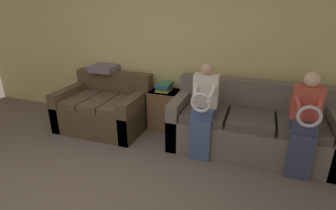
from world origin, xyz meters
TOP-DOWN VIEW (x-y plane):
  - wall_back at (0.00, 2.69)m, footprint 7.32×0.06m
  - couch_main at (1.52, 2.17)m, footprint 2.14×0.87m
  - couch_side at (-0.76, 2.14)m, footprint 1.35×0.97m
  - child_left_seated at (0.94, 1.81)m, footprint 0.32×0.37m
  - child_right_seated at (2.11, 1.81)m, footprint 0.32×0.37m
  - side_shelf at (0.18, 2.43)m, footprint 0.48×0.42m
  - book_stack at (0.17, 2.43)m, footprint 0.23×0.29m
  - throw_pillow at (-0.92, 2.49)m, footprint 0.41×0.41m

SIDE VIEW (x-z plane):
  - couch_side at x=-0.76m, z-range -0.12..0.74m
  - side_shelf at x=0.18m, z-range 0.01..0.64m
  - couch_main at x=1.52m, z-range -0.13..0.80m
  - child_right_seated at x=2.11m, z-range 0.06..1.29m
  - child_left_seated at x=0.94m, z-range 0.06..1.30m
  - book_stack at x=0.17m, z-range 0.63..0.78m
  - throw_pillow at x=-0.92m, z-range 0.86..0.96m
  - wall_back at x=0.00m, z-range 0.00..2.55m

